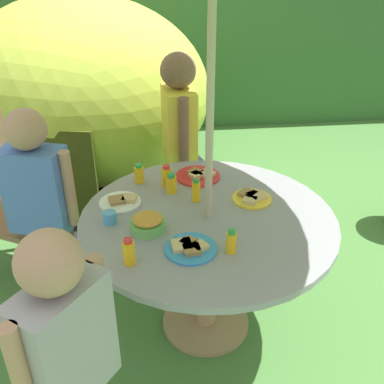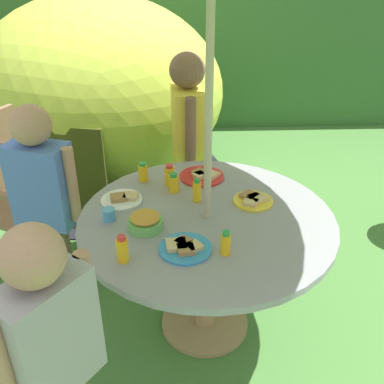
{
  "view_description": "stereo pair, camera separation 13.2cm",
  "coord_description": "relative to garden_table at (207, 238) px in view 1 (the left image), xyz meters",
  "views": [
    {
      "loc": [
        -0.28,
        -1.84,
        1.93
      ],
      "look_at": [
        -0.07,
        0.09,
        0.83
      ],
      "focal_mm": 41.64,
      "sensor_mm": 36.0,
      "label": 1
    },
    {
      "loc": [
        -0.15,
        -1.85,
        1.93
      ],
      "look_at": [
        -0.07,
        0.09,
        0.83
      ],
      "focal_mm": 41.64,
      "sensor_mm": 36.0,
      "label": 2
    }
  ],
  "objects": [
    {
      "name": "juice_bottle_center_front",
      "position": [
        -0.33,
        0.39,
        0.19
      ],
      "size": [
        0.05,
        0.05,
        0.11
      ],
      "color": "yellow",
      "rests_on": "garden_table"
    },
    {
      "name": "juice_bottle_mid_left",
      "position": [
        -0.16,
        0.26,
        0.18
      ],
      "size": [
        0.06,
        0.06,
        0.11
      ],
      "color": "yellow",
      "rests_on": "garden_table"
    },
    {
      "name": "child_in_blue_shirt",
      "position": [
        -0.86,
        0.26,
        0.19
      ],
      "size": [
        0.4,
        0.26,
        1.23
      ],
      "rotation": [
        0.0,
        0.0,
        -0.29
      ],
      "color": "brown",
      "rests_on": "ground_plane"
    },
    {
      "name": "plate_far_right",
      "position": [
        -0.12,
        -0.26,
        0.15
      ],
      "size": [
        0.24,
        0.24,
        0.03
      ],
      "color": "#338CD8",
      "rests_on": "garden_table"
    },
    {
      "name": "cup_near",
      "position": [
        -0.48,
        -0.01,
        0.16
      ],
      "size": [
        0.06,
        0.06,
        0.06
      ],
      "primitive_type": "cylinder",
      "color": "#4C99D8",
      "rests_on": "garden_table"
    },
    {
      "name": "plate_far_left",
      "position": [
        -0.43,
        0.17,
        0.14
      ],
      "size": [
        0.22,
        0.22,
        0.03
      ],
      "color": "white",
      "rests_on": "garden_table"
    },
    {
      "name": "juice_bottle_mid_right",
      "position": [
        -0.04,
        0.16,
        0.19
      ],
      "size": [
        0.04,
        0.04,
        0.13
      ],
      "color": "yellow",
      "rests_on": "garden_table"
    },
    {
      "name": "wooden_chair",
      "position": [
        -1.18,
        0.61,
        -0.02
      ],
      "size": [
        0.61,
        0.62,
        1.04
      ],
      "rotation": [
        0.0,
        0.0,
        1.09
      ],
      "color": "brown",
      "rests_on": "ground_plane"
    },
    {
      "name": "plate_front_edge",
      "position": [
        0.0,
        0.42,
        0.14
      ],
      "size": [
        0.26,
        0.26,
        0.03
      ],
      "color": "red",
      "rests_on": "garden_table"
    },
    {
      "name": "child_in_grey_shirt",
      "position": [
        -0.58,
        -0.77,
        0.17
      ],
      "size": [
        0.33,
        0.36,
        1.21
      ],
      "rotation": [
        0.0,
        0.0,
        0.92
      ],
      "color": "brown",
      "rests_on": "ground_plane"
    },
    {
      "name": "plate_back_edge",
      "position": [
        0.25,
        0.13,
        0.15
      ],
      "size": [
        0.21,
        0.21,
        0.03
      ],
      "color": "yellow",
      "rests_on": "garden_table"
    },
    {
      "name": "snack_bowl",
      "position": [
        -0.3,
        -0.09,
        0.17
      ],
      "size": [
        0.17,
        0.17,
        0.08
      ],
      "color": "#66B259",
      "rests_on": "garden_table"
    },
    {
      "name": "hedge_backdrop",
      "position": [
        0.0,
        3.4,
        0.24
      ],
      "size": [
        9.0,
        0.7,
        1.67
      ],
      "primitive_type": "cube",
      "color": "#33602D",
      "rests_on": "ground_plane"
    },
    {
      "name": "ground_plane",
      "position": [
        0.0,
        0.0,
        -0.61
      ],
      "size": [
        10.0,
        10.0,
        0.02
      ],
      "primitive_type": "cube",
      "color": "#477A38"
    },
    {
      "name": "juice_bottle_near_left",
      "position": [
        0.06,
        -0.3,
        0.19
      ],
      "size": [
        0.05,
        0.05,
        0.12
      ],
      "color": "yellow",
      "rests_on": "garden_table"
    },
    {
      "name": "juice_bottle_center_back",
      "position": [
        -0.38,
        -0.33,
        0.19
      ],
      "size": [
        0.05,
        0.05,
        0.13
      ],
      "color": "yellow",
      "rests_on": "garden_table"
    },
    {
      "name": "child_in_yellow_shirt",
      "position": [
        -0.07,
        0.92,
        0.25
      ],
      "size": [
        0.23,
        0.45,
        1.34
      ],
      "rotation": [
        0.0,
        0.0,
        -1.5
      ],
      "color": "navy",
      "rests_on": "ground_plane"
    },
    {
      "name": "dome_tent",
      "position": [
        -0.79,
        1.92,
        0.18
      ],
      "size": [
        2.53,
        2.53,
        1.59
      ],
      "rotation": [
        0.0,
        0.0,
        -0.19
      ],
      "color": "#B2C63F",
      "rests_on": "ground_plane"
    },
    {
      "name": "garden_table",
      "position": [
        0.0,
        0.0,
        0.0
      ],
      "size": [
        1.27,
        1.27,
        0.73
      ],
      "color": "tan",
      "rests_on": "ground_plane"
    },
    {
      "name": "juice_bottle_near_right",
      "position": [
        -0.18,
        0.34,
        0.19
      ],
      "size": [
        0.06,
        0.06,
        0.12
      ],
      "color": "yellow",
      "rests_on": "garden_table"
    }
  ]
}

